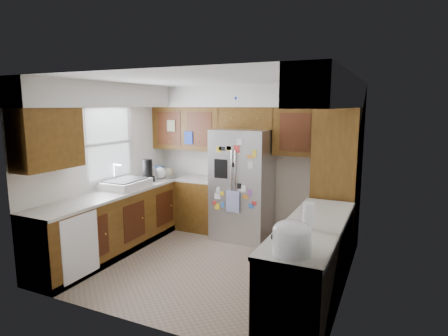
{
  "coord_description": "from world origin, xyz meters",
  "views": [
    {
      "loc": [
        2.25,
        -4.38,
        2.17
      ],
      "look_at": [
        0.06,
        0.35,
        1.3
      ],
      "focal_mm": 30.0,
      "sensor_mm": 36.0,
      "label": 1
    }
  ],
  "objects_px": {
    "rice_cooker": "(292,237)",
    "paper_towel": "(309,216)",
    "fridge": "(243,184)",
    "pantry": "(337,182)"
  },
  "relations": [
    {
      "from": "pantry",
      "to": "fridge",
      "type": "relative_size",
      "value": 1.19
    },
    {
      "from": "rice_cooker",
      "to": "paper_towel",
      "type": "xyz_separation_m",
      "value": [
        -0.02,
        0.73,
        -0.02
      ]
    },
    {
      "from": "pantry",
      "to": "rice_cooker",
      "type": "bearing_deg",
      "value": -90.01
    },
    {
      "from": "pantry",
      "to": "paper_towel",
      "type": "relative_size",
      "value": 7.88
    },
    {
      "from": "fridge",
      "to": "rice_cooker",
      "type": "distance_m",
      "value": 2.99
    },
    {
      "from": "pantry",
      "to": "rice_cooker",
      "type": "height_order",
      "value": "pantry"
    },
    {
      "from": "fridge",
      "to": "rice_cooker",
      "type": "relative_size",
      "value": 5.29
    },
    {
      "from": "fridge",
      "to": "rice_cooker",
      "type": "height_order",
      "value": "fridge"
    },
    {
      "from": "fridge",
      "to": "paper_towel",
      "type": "height_order",
      "value": "fridge"
    },
    {
      "from": "fridge",
      "to": "paper_towel",
      "type": "distance_m",
      "value": 2.38
    }
  ]
}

